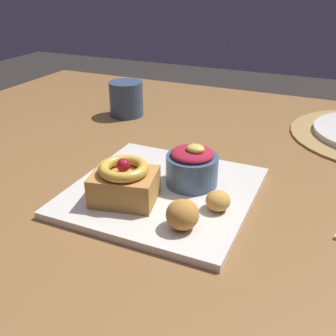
{
  "coord_description": "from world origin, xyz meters",
  "views": [
    {
      "loc": [
        0.17,
        -0.63,
        1.06
      ],
      "look_at": [
        -0.06,
        -0.11,
        0.77
      ],
      "focal_mm": 42.07,
      "sensor_mm": 36.0,
      "label": 1
    }
  ],
  "objects_px": {
    "front_plate": "(163,192)",
    "fritter_front": "(183,215)",
    "berry_ramekin": "(192,166)",
    "fritter_middle": "(218,201)",
    "cake_slice": "(124,182)",
    "coffee_mug": "(126,99)"
  },
  "relations": [
    {
      "from": "berry_ramekin",
      "to": "fritter_middle",
      "type": "height_order",
      "value": "berry_ramekin"
    },
    {
      "from": "cake_slice",
      "to": "coffee_mug",
      "type": "xyz_separation_m",
      "value": [
        -0.21,
        0.38,
        0.0
      ]
    },
    {
      "from": "fritter_front",
      "to": "fritter_middle",
      "type": "xyz_separation_m",
      "value": [
        0.03,
        0.06,
        -0.01
      ]
    },
    {
      "from": "cake_slice",
      "to": "fritter_middle",
      "type": "bearing_deg",
      "value": 13.05
    },
    {
      "from": "fritter_front",
      "to": "front_plate",
      "type": "bearing_deg",
      "value": 128.61
    },
    {
      "from": "cake_slice",
      "to": "fritter_middle",
      "type": "height_order",
      "value": "cake_slice"
    },
    {
      "from": "cake_slice",
      "to": "fritter_middle",
      "type": "distance_m",
      "value": 0.14
    },
    {
      "from": "fritter_middle",
      "to": "coffee_mug",
      "type": "height_order",
      "value": "coffee_mug"
    },
    {
      "from": "front_plate",
      "to": "berry_ramekin",
      "type": "distance_m",
      "value": 0.06
    },
    {
      "from": "cake_slice",
      "to": "berry_ramekin",
      "type": "relative_size",
      "value": 1.28
    },
    {
      "from": "front_plate",
      "to": "coffee_mug",
      "type": "distance_m",
      "value": 0.41
    },
    {
      "from": "front_plate",
      "to": "fritter_middle",
      "type": "distance_m",
      "value": 0.11
    },
    {
      "from": "fritter_front",
      "to": "coffee_mug",
      "type": "distance_m",
      "value": 0.52
    },
    {
      "from": "fritter_middle",
      "to": "berry_ramekin",
      "type": "bearing_deg",
      "value": 137.49
    },
    {
      "from": "berry_ramekin",
      "to": "fritter_middle",
      "type": "bearing_deg",
      "value": -42.51
    },
    {
      "from": "fritter_front",
      "to": "fritter_middle",
      "type": "distance_m",
      "value": 0.07
    },
    {
      "from": "cake_slice",
      "to": "coffee_mug",
      "type": "relative_size",
      "value": 1.28
    },
    {
      "from": "front_plate",
      "to": "fritter_front",
      "type": "xyz_separation_m",
      "value": [
        0.07,
        -0.09,
        0.03
      ]
    },
    {
      "from": "cake_slice",
      "to": "coffee_mug",
      "type": "bearing_deg",
      "value": 119.25
    },
    {
      "from": "berry_ramekin",
      "to": "coffee_mug",
      "type": "height_order",
      "value": "same"
    },
    {
      "from": "berry_ramekin",
      "to": "fritter_front",
      "type": "height_order",
      "value": "berry_ramekin"
    },
    {
      "from": "fritter_front",
      "to": "cake_slice",
      "type": "bearing_deg",
      "value": 163.59
    }
  ]
}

